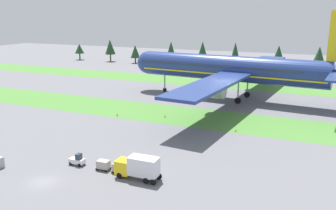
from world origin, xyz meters
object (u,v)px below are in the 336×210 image
object	(u,v)px
baggage_tug	(77,160)
catering_truck	(138,167)
taxiway_marker_2	(236,130)
airliner	(235,69)
cargo_dolly_lead	(103,164)
ground_crew_marshaller	(81,157)
taxiway_marker_1	(165,116)
taxiway_marker_0	(117,115)
cargo_dolly_second	(119,167)

from	to	relation	value
baggage_tug	catering_truck	distance (m)	11.78
taxiway_marker_2	airliner	bearing A→B (deg)	104.30
baggage_tug	cargo_dolly_lead	distance (m)	5.03
catering_truck	taxiway_marker_2	distance (m)	29.59
ground_crew_marshaller	taxiway_marker_1	xyz separation A→B (m)	(1.93, 30.45, -0.62)
cargo_dolly_lead	ground_crew_marshaller	bearing A→B (deg)	77.14
airliner	taxiway_marker_1	xyz separation A→B (m)	(-10.77, -25.28, -8.69)
taxiway_marker_0	ground_crew_marshaller	bearing A→B (deg)	-70.99
taxiway_marker_1	taxiway_marker_2	bearing A→B (deg)	-11.93
airliner	taxiway_marker_2	xyz separation A→B (m)	(7.42, -29.13, -8.76)
baggage_tug	ground_crew_marshaller	distance (m)	1.22
cargo_dolly_lead	catering_truck	distance (m)	6.80
cargo_dolly_second	taxiway_marker_0	size ratio (longest dim) A/B	3.86
catering_truck	ground_crew_marshaller	bearing A→B (deg)	80.56
cargo_dolly_second	catering_truck	world-z (taller)	catering_truck
baggage_tug	taxiway_marker_2	world-z (taller)	baggage_tug
airliner	cargo_dolly_lead	world-z (taller)	airliner
baggage_tug	cargo_dolly_second	size ratio (longest dim) A/B	1.18
ground_crew_marshaller	airliner	bearing A→B (deg)	101.76
taxiway_marker_2	taxiway_marker_1	bearing A→B (deg)	168.07
taxiway_marker_2	cargo_dolly_second	bearing A→B (deg)	-113.40
taxiway_marker_1	taxiway_marker_0	bearing A→B (deg)	-161.44
catering_truck	taxiway_marker_1	world-z (taller)	catering_truck
airliner	cargo_dolly_lead	bearing A→B (deg)	177.65
ground_crew_marshaller	taxiway_marker_0	bearing A→B (deg)	133.60
baggage_tug	catering_truck	size ratio (longest dim) A/B	0.37
cargo_dolly_lead	ground_crew_marshaller	distance (m)	5.37
cargo_dolly_lead	cargo_dolly_second	bearing A→B (deg)	-90.00
taxiway_marker_1	ground_crew_marshaller	bearing A→B (deg)	-93.62
baggage_tug	taxiway_marker_0	distance (m)	29.46
airliner	ground_crew_marshaller	world-z (taller)	airliner
catering_truck	cargo_dolly_lead	bearing A→B (deg)	83.34
cargo_dolly_second	taxiway_marker_1	bearing A→B (deg)	10.28
cargo_dolly_second	taxiway_marker_2	bearing A→B (deg)	-24.28
cargo_dolly_lead	taxiway_marker_1	distance (m)	31.74
airliner	ground_crew_marshaller	distance (m)	57.73
cargo_dolly_lead	ground_crew_marshaller	world-z (taller)	ground_crew_marshaller
ground_crew_marshaller	baggage_tug	bearing A→B (deg)	-54.71
catering_truck	taxiway_marker_0	distance (m)	35.52
taxiway_marker_0	airliner	bearing A→B (deg)	52.96
catering_truck	taxiway_marker_1	xyz separation A→B (m)	(-10.01, 32.23, -1.63)
baggage_tug	taxiway_marker_1	bearing A→B (deg)	-3.96
ground_crew_marshaller	cargo_dolly_lead	bearing A→B (deg)	12.62
taxiway_marker_0	cargo_dolly_lead	bearing A→B (deg)	-62.56
baggage_tug	taxiway_marker_2	bearing A→B (deg)	-36.48
taxiway_marker_0	taxiway_marker_2	xyz separation A→B (m)	(29.33, -0.11, -0.03)
cargo_dolly_second	taxiway_marker_0	distance (m)	32.76
airliner	catering_truck	bearing A→B (deg)	-175.65
baggage_tug	taxiway_marker_1	world-z (taller)	baggage_tug
ground_crew_marshaller	taxiway_marker_1	size ratio (longest dim) A/B	2.68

